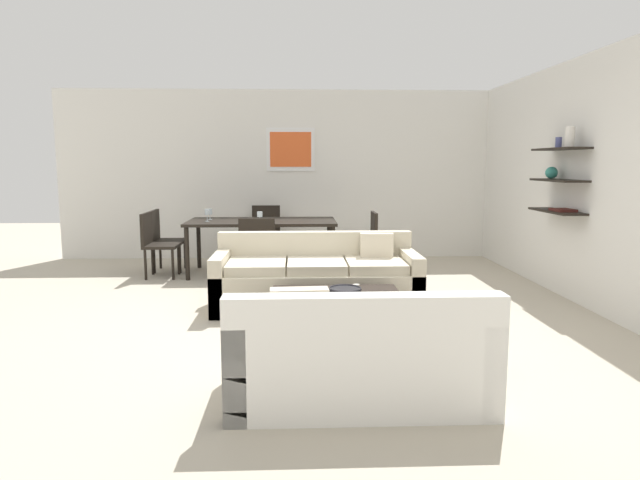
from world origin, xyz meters
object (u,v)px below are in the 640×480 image
dining_chair_right_near (366,239)px  dining_chair_left_near (155,241)px  dining_table (262,225)px  candle_jar (356,288)px  wine_glass_left_far (210,212)px  dining_chair_foot (258,247)px  wine_glass_foot (260,215)px  coffee_table (337,318)px  dining_chair_left_far (163,236)px  decorative_bowl (345,292)px  loveseat_white (357,355)px  sofa_beige (317,280)px  wine_glass_left_near (207,213)px  dining_chair_head (266,230)px

dining_chair_right_near → dining_chair_left_near: (-2.86, 0.00, 0.00)m
dining_table → dining_chair_right_near: (1.43, -0.22, -0.18)m
candle_jar → wine_glass_left_far: 3.46m
dining_chair_foot → dining_chair_left_near: (-1.43, 0.68, 0.00)m
dining_table → wine_glass_foot: 0.47m
coffee_table → dining_chair_left_far: (-2.27, 3.19, 0.31)m
decorative_bowl → candle_jar: (0.12, 0.18, -0.01)m
loveseat_white → wine_glass_foot: 3.93m
sofa_beige → loveseat_white: 2.34m
dining_chair_left_far → wine_glass_left_near: size_ratio=5.18×
dining_chair_left_far → wine_glass_left_far: 0.78m
dining_table → dining_chair_right_near: bearing=-8.9°
wine_glass_left_far → wine_glass_foot: wine_glass_foot is taller
dining_chair_left_far → sofa_beige: bearing=-44.6°
dining_chair_right_near → decorative_bowl: bearing=-100.7°
sofa_beige → dining_chair_foot: (-0.70, 0.98, 0.21)m
candle_jar → dining_chair_right_near: dining_chair_right_near is taller
decorative_bowl → dining_chair_head: bearing=103.1°
dining_chair_left_far → wine_glass_left_near: 0.86m
coffee_table → dining_chair_head: 3.97m
decorative_bowl → dining_chair_right_near: dining_chair_right_near is taller
dining_chair_foot → wine_glass_left_far: size_ratio=5.71×
dining_chair_right_near → wine_glass_foot: bearing=-171.5°
loveseat_white → coffee_table: 1.26m
dining_chair_left_near → dining_chair_foot: bearing=-25.4°
dining_chair_left_far → wine_glass_foot: bearing=-24.8°
dining_chair_foot → wine_glass_foot: wine_glass_foot is taller
decorative_bowl → dining_table: bearing=106.8°
sofa_beige → dining_chair_foot: dining_chair_foot is taller
dining_table → wine_glass_left_near: bearing=-170.6°
dining_chair_left_near → dining_chair_left_far: size_ratio=1.00×
dining_chair_left_near → dining_chair_head: bearing=38.2°
dining_table → wine_glass_foot: (-0.00, -0.44, 0.18)m
sofa_beige → decorative_bowl: 1.15m
wine_glass_foot → dining_chair_head: bearing=90.0°
dining_chair_foot → dining_chair_head: same height
wine_glass_left_near → wine_glass_foot: bearing=-23.0°
dining_table → wine_glass_left_near: wine_glass_left_near is taller
loveseat_white → dining_chair_left_far: bearing=117.5°
coffee_table → dining_chair_right_near: (0.59, 2.74, 0.31)m
coffee_table → decorative_bowl: 0.25m
dining_chair_right_near → dining_chair_left_near: bearing=180.0°
wine_glass_left_far → decorative_bowl: bearing=-62.2°
dining_table → dining_chair_foot: bearing=-90.0°
dining_chair_head → wine_glass_foot: (-0.00, -1.34, 0.36)m
coffee_table → decorative_bowl: decorative_bowl is taller
dining_chair_head → wine_glass_left_far: 1.13m
loveseat_white → decorative_bowl: loveseat_white is taller
sofa_beige → wine_glass_left_near: wine_glass_left_near is taller
coffee_table → dining_table: bearing=105.8°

